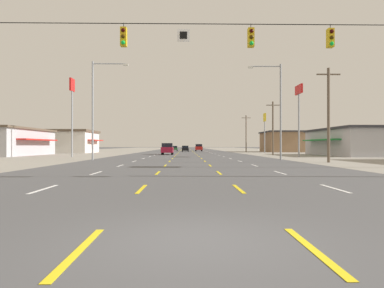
{
  "coord_description": "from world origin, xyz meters",
  "views": [
    {
      "loc": [
        -0.17,
        -5.83,
        1.57
      ],
      "look_at": [
        0.85,
        50.24,
        1.82
      ],
      "focal_mm": 33.33,
      "sensor_mm": 36.0,
      "label": 1
    }
  ],
  "objects_px": {
    "streetlight_right_row_0": "(278,105)",
    "pole_sign_right_row_2": "(265,124)",
    "hatchback_center_turn_near": "(185,149)",
    "pole_sign_right_row_1": "(299,102)",
    "streetlight_left_row_0": "(96,104)",
    "sedan_inner_left_midfar": "(175,148)",
    "suv_inner_left_nearest": "(167,149)",
    "suv_inner_right_mid": "(199,147)",
    "pole_sign_left_row_1": "(72,100)"
  },
  "relations": [
    {
      "from": "hatchback_center_turn_near",
      "to": "streetlight_left_row_0",
      "type": "xyz_separation_m",
      "value": [
        -9.55,
        -51.64,
        5.29
      ]
    },
    {
      "from": "suv_inner_left_nearest",
      "to": "hatchback_center_turn_near",
      "type": "relative_size",
      "value": 1.26
    },
    {
      "from": "suv_inner_left_nearest",
      "to": "pole_sign_left_row_1",
      "type": "relative_size",
      "value": 0.46
    },
    {
      "from": "sedan_inner_left_midfar",
      "to": "streetlight_right_row_0",
      "type": "distance_m",
      "value": 69.21
    },
    {
      "from": "hatchback_center_turn_near",
      "to": "streetlight_right_row_0",
      "type": "xyz_separation_m",
      "value": [
        10.08,
        -51.64,
        5.14
      ]
    },
    {
      "from": "suv_inner_left_nearest",
      "to": "streetlight_right_row_0",
      "type": "distance_m",
      "value": 27.21
    },
    {
      "from": "streetlight_left_row_0",
      "to": "streetlight_right_row_0",
      "type": "relative_size",
      "value": 1.02
    },
    {
      "from": "suv_inner_left_nearest",
      "to": "streetlight_left_row_0",
      "type": "height_order",
      "value": "streetlight_left_row_0"
    },
    {
      "from": "streetlight_left_row_0",
      "to": "pole_sign_right_row_2",
      "type": "bearing_deg",
      "value": 54.71
    },
    {
      "from": "hatchback_center_turn_near",
      "to": "pole_sign_right_row_2",
      "type": "distance_m",
      "value": 22.77
    },
    {
      "from": "sedan_inner_left_midfar",
      "to": "streetlight_left_row_0",
      "type": "xyz_separation_m",
      "value": [
        -6.35,
        -67.73,
        5.31
      ]
    },
    {
      "from": "hatchback_center_turn_near",
      "to": "pole_sign_right_row_2",
      "type": "xyz_separation_m",
      "value": [
        17.03,
        -14.08,
        5.5
      ]
    },
    {
      "from": "suv_inner_left_nearest",
      "to": "sedan_inner_left_midfar",
      "type": "height_order",
      "value": "suv_inner_left_nearest"
    },
    {
      "from": "pole_sign_right_row_1",
      "to": "suv_inner_left_nearest",
      "type": "bearing_deg",
      "value": 143.9
    },
    {
      "from": "hatchback_center_turn_near",
      "to": "sedan_inner_left_midfar",
      "type": "xyz_separation_m",
      "value": [
        -3.2,
        16.09,
        -0.03
      ]
    },
    {
      "from": "pole_sign_right_row_1",
      "to": "pole_sign_right_row_2",
      "type": "xyz_separation_m",
      "value": [
        1.52,
        27.79,
        -1.25
      ]
    },
    {
      "from": "pole_sign_right_row_1",
      "to": "sedan_inner_left_midfar",
      "type": "bearing_deg",
      "value": 107.89
    },
    {
      "from": "suv_inner_left_nearest",
      "to": "sedan_inner_left_midfar",
      "type": "relative_size",
      "value": 1.09
    },
    {
      "from": "hatchback_center_turn_near",
      "to": "suv_inner_right_mid",
      "type": "bearing_deg",
      "value": 70.0
    },
    {
      "from": "hatchback_center_turn_near",
      "to": "pole_sign_right_row_2",
      "type": "bearing_deg",
      "value": -39.58
    },
    {
      "from": "streetlight_left_row_0",
      "to": "streetlight_right_row_0",
      "type": "xyz_separation_m",
      "value": [
        19.63,
        0.0,
        -0.14
      ]
    },
    {
      "from": "streetlight_right_row_0",
      "to": "pole_sign_right_row_2",
      "type": "bearing_deg",
      "value": 79.51
    },
    {
      "from": "hatchback_center_turn_near",
      "to": "streetlight_right_row_0",
      "type": "relative_size",
      "value": 0.37
    },
    {
      "from": "sedan_inner_left_midfar",
      "to": "pole_sign_right_row_1",
      "type": "distance_m",
      "value": 61.28
    },
    {
      "from": "hatchback_center_turn_near",
      "to": "streetlight_left_row_0",
      "type": "bearing_deg",
      "value": -100.48
    },
    {
      "from": "sedan_inner_left_midfar",
      "to": "pole_sign_right_row_2",
      "type": "bearing_deg",
      "value": -56.16
    },
    {
      "from": "hatchback_center_turn_near",
      "to": "pole_sign_left_row_1",
      "type": "xyz_separation_m",
      "value": [
        -15.46,
        -41.07,
        7.03
      ]
    },
    {
      "from": "streetlight_left_row_0",
      "to": "suv_inner_right_mid",
      "type": "bearing_deg",
      "value": 77.86
    },
    {
      "from": "hatchback_center_turn_near",
      "to": "pole_sign_right_row_1",
      "type": "relative_size",
      "value": 0.4
    },
    {
      "from": "pole_sign_left_row_1",
      "to": "pole_sign_right_row_2",
      "type": "height_order",
      "value": "pole_sign_left_row_1"
    },
    {
      "from": "suv_inner_right_mid",
      "to": "streetlight_left_row_0",
      "type": "bearing_deg",
      "value": -102.14
    },
    {
      "from": "pole_sign_right_row_2",
      "to": "streetlight_right_row_0",
      "type": "height_order",
      "value": "streetlight_right_row_0"
    },
    {
      "from": "pole_sign_right_row_2",
      "to": "streetlight_left_row_0",
      "type": "xyz_separation_m",
      "value": [
        -26.58,
        -37.56,
        -0.21
      ]
    },
    {
      "from": "sedan_inner_left_midfar",
      "to": "pole_sign_right_row_2",
      "type": "height_order",
      "value": "pole_sign_right_row_2"
    },
    {
      "from": "hatchback_center_turn_near",
      "to": "suv_inner_right_mid",
      "type": "distance_m",
      "value": 11.14
    },
    {
      "from": "streetlight_left_row_0",
      "to": "sedan_inner_left_midfar",
      "type": "bearing_deg",
      "value": 84.64
    },
    {
      "from": "pole_sign_left_row_1",
      "to": "pole_sign_right_row_2",
      "type": "xyz_separation_m",
      "value": [
        32.49,
        26.99,
        -1.54
      ]
    },
    {
      "from": "suv_inner_left_nearest",
      "to": "pole_sign_left_row_1",
      "type": "distance_m",
      "value": 19.03
    },
    {
      "from": "suv_inner_left_nearest",
      "to": "streetlight_right_row_0",
      "type": "bearing_deg",
      "value": -60.59
    },
    {
      "from": "suv_inner_left_nearest",
      "to": "hatchback_center_turn_near",
      "type": "distance_m",
      "value": 28.49
    },
    {
      "from": "suv_inner_right_mid",
      "to": "pole_sign_right_row_2",
      "type": "bearing_deg",
      "value": -61.69
    },
    {
      "from": "hatchback_center_turn_near",
      "to": "suv_inner_right_mid",
      "type": "relative_size",
      "value": 0.8
    },
    {
      "from": "suv_inner_right_mid",
      "to": "streetlight_left_row_0",
      "type": "relative_size",
      "value": 0.46
    },
    {
      "from": "suv_inner_right_mid",
      "to": "pole_sign_left_row_1",
      "type": "bearing_deg",
      "value": -110.5
    },
    {
      "from": "pole_sign_right_row_1",
      "to": "streetlight_right_row_0",
      "type": "distance_m",
      "value": 11.29
    },
    {
      "from": "pole_sign_right_row_1",
      "to": "suv_inner_right_mid",
      "type": "bearing_deg",
      "value": 102.6
    },
    {
      "from": "suv_inner_left_nearest",
      "to": "streetlight_left_row_0",
      "type": "distance_m",
      "value": 24.72
    },
    {
      "from": "pole_sign_left_row_1",
      "to": "pole_sign_right_row_1",
      "type": "relative_size",
      "value": 1.09
    },
    {
      "from": "sedan_inner_left_midfar",
      "to": "pole_sign_left_row_1",
      "type": "height_order",
      "value": "pole_sign_left_row_1"
    },
    {
      "from": "hatchback_center_turn_near",
      "to": "pole_sign_right_row_1",
      "type": "bearing_deg",
      "value": -69.68
    }
  ]
}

